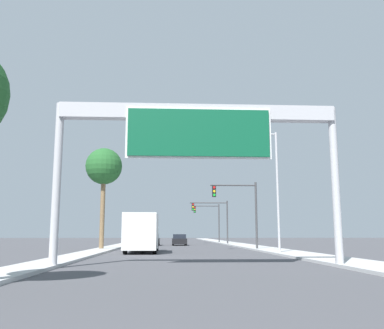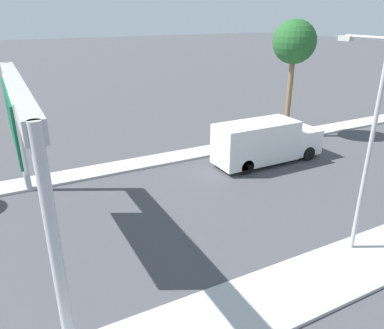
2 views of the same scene
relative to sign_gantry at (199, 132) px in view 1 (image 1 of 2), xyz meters
The scene contains 11 objects.
sidewalk_right 43.25m from the sign_gantry, 79.57° to the left, with size 3.00×120.00×0.15m.
median_strip_left 43.16m from the sign_gantry, 99.77° to the left, with size 2.00×120.00×0.15m.
sign_gantry is the anchor object (origin of this frame).
car_mid_center 37.12m from the sign_gantry, 90.00° to the left, with size 1.86×4.50×1.42m.
car_near_right 37.15m from the sign_gantry, 95.47° to the left, with size 1.87×4.43×1.46m.
truck_box_primary 16.47m from the sign_gantry, 102.79° to the left, with size 2.48×8.13×3.03m.
traffic_light_near_intersection 20.91m from the sign_gantry, 75.01° to the left, with size 4.37×0.32×6.27m.
traffic_light_mid_block 40.47m from the sign_gantry, 82.88° to the left, with size 5.31×0.32×6.04m.
traffic_light_far_intersection 50.43m from the sign_gantry, 83.88° to the left, with size 4.39×0.32×6.23m.
palm_tree_background 22.26m from the sign_gantry, 109.88° to the left, with size 3.43×3.43×9.52m.
street_lamp_right 14.06m from the sign_gantry, 62.03° to the left, with size 2.40×0.28×9.24m.
Camera 1 is at (-1.34, -1.55, 1.52)m, focal length 40.00 mm.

